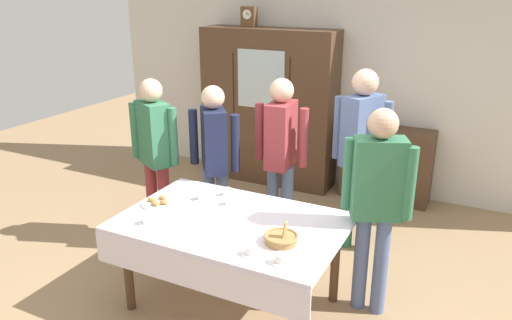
# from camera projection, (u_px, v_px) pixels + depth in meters

# --- Properties ---
(ground_plane) EXTENTS (12.00, 12.00, 0.00)m
(ground_plane) POSITION_uv_depth(u_px,v_px,m) (245.00, 291.00, 4.10)
(ground_plane) COLOR #997A56
(ground_plane) RESTS_ON ground
(back_wall) EXTENTS (6.40, 0.10, 2.70)m
(back_wall) POSITION_uv_depth(u_px,v_px,m) (348.00, 77.00, 5.88)
(back_wall) COLOR silver
(back_wall) RESTS_ON ground
(dining_table) EXTENTS (1.66, 1.09, 0.74)m
(dining_table) POSITION_uv_depth(u_px,v_px,m) (230.00, 234.00, 3.68)
(dining_table) COLOR #4C3321
(dining_table) RESTS_ON ground
(wall_cabinet) EXTENTS (1.68, 0.46, 1.91)m
(wall_cabinet) POSITION_uv_depth(u_px,v_px,m) (269.00, 107.00, 6.14)
(wall_cabinet) COLOR #4C3321
(wall_cabinet) RESTS_ON ground
(mantel_clock) EXTENTS (0.18, 0.11, 0.24)m
(mantel_clock) POSITION_uv_depth(u_px,v_px,m) (249.00, 17.00, 5.89)
(mantel_clock) COLOR brown
(mantel_clock) RESTS_ON wall_cabinet
(bookshelf_low) EXTENTS (1.00, 0.35, 0.86)m
(bookshelf_low) POSITION_uv_depth(u_px,v_px,m) (387.00, 164.00, 5.73)
(bookshelf_low) COLOR #4C3321
(bookshelf_low) RESTS_ON ground
(book_stack) EXTENTS (0.16, 0.18, 0.10)m
(book_stack) POSITION_uv_depth(u_px,v_px,m) (390.00, 124.00, 5.57)
(book_stack) COLOR #99332D
(book_stack) RESTS_ON bookshelf_low
(tea_cup_back_edge) EXTENTS (0.13, 0.13, 0.06)m
(tea_cup_back_edge) POSITION_uv_depth(u_px,v_px,m) (147.00, 220.00, 3.62)
(tea_cup_back_edge) COLOR white
(tea_cup_back_edge) RESTS_ON dining_table
(tea_cup_center) EXTENTS (0.13, 0.13, 0.06)m
(tea_cup_center) POSITION_uv_depth(u_px,v_px,m) (202.00, 197.00, 4.03)
(tea_cup_center) COLOR white
(tea_cup_center) RESTS_ON dining_table
(tea_cup_far_right) EXTENTS (0.13, 0.13, 0.06)m
(tea_cup_far_right) POSITION_uv_depth(u_px,v_px,m) (252.00, 251.00, 3.21)
(tea_cup_far_right) COLOR white
(tea_cup_far_right) RESTS_ON dining_table
(tea_cup_front_edge) EXTENTS (0.13, 0.13, 0.06)m
(tea_cup_front_edge) POSITION_uv_depth(u_px,v_px,m) (281.00, 259.00, 3.11)
(tea_cup_front_edge) COLOR white
(tea_cup_front_edge) RESTS_ON dining_table
(tea_cup_near_right) EXTENTS (0.13, 0.13, 0.06)m
(tea_cup_near_right) POSITION_uv_depth(u_px,v_px,m) (230.00, 202.00, 3.93)
(tea_cup_near_right) COLOR white
(tea_cup_near_right) RESTS_ON dining_table
(tea_cup_far_left) EXTENTS (0.13, 0.13, 0.06)m
(tea_cup_far_left) POSITION_uv_depth(u_px,v_px,m) (227.00, 192.00, 4.11)
(tea_cup_far_left) COLOR white
(tea_cup_far_left) RESTS_ON dining_table
(bread_basket) EXTENTS (0.24, 0.24, 0.16)m
(bread_basket) POSITION_uv_depth(u_px,v_px,m) (281.00, 238.00, 3.35)
(bread_basket) COLOR #9E7542
(bread_basket) RESTS_ON dining_table
(pastry_plate) EXTENTS (0.28, 0.28, 0.05)m
(pastry_plate) POSITION_uv_depth(u_px,v_px,m) (159.00, 202.00, 3.95)
(pastry_plate) COLOR white
(pastry_plate) RESTS_ON dining_table
(spoon_near_right) EXTENTS (0.12, 0.02, 0.01)m
(spoon_near_right) POSITION_uv_depth(u_px,v_px,m) (316.00, 242.00, 3.36)
(spoon_near_right) COLOR silver
(spoon_near_right) RESTS_ON dining_table
(spoon_mid_left) EXTENTS (0.12, 0.02, 0.01)m
(spoon_mid_left) POSITION_uv_depth(u_px,v_px,m) (213.00, 209.00, 3.86)
(spoon_mid_left) COLOR silver
(spoon_mid_left) RESTS_ON dining_table
(person_by_cabinet) EXTENTS (0.52, 0.41, 1.56)m
(person_by_cabinet) POSITION_uv_depth(u_px,v_px,m) (214.00, 152.00, 4.52)
(person_by_cabinet) COLOR slate
(person_by_cabinet) RESTS_ON ground
(person_behind_table_left) EXTENTS (0.52, 0.37, 1.62)m
(person_behind_table_left) POSITION_uv_depth(u_px,v_px,m) (281.00, 147.00, 4.54)
(person_behind_table_left) COLOR slate
(person_behind_table_left) RESTS_ON ground
(person_beside_shelf) EXTENTS (0.52, 0.41, 1.72)m
(person_beside_shelf) POSITION_uv_depth(u_px,v_px,m) (361.00, 143.00, 4.43)
(person_beside_shelf) COLOR #33704C
(person_beside_shelf) RESTS_ON ground
(person_near_right_end) EXTENTS (0.52, 0.33, 1.60)m
(person_near_right_end) POSITION_uv_depth(u_px,v_px,m) (377.00, 194.00, 3.55)
(person_near_right_end) COLOR slate
(person_near_right_end) RESTS_ON ground
(person_behind_table_right) EXTENTS (0.52, 0.35, 1.60)m
(person_behind_table_right) POSITION_uv_depth(u_px,v_px,m) (155.00, 146.00, 4.63)
(person_behind_table_right) COLOR #933338
(person_behind_table_right) RESTS_ON ground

